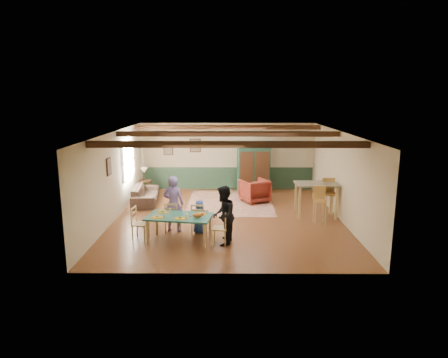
{
  "coord_description": "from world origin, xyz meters",
  "views": [
    {
      "loc": [
        -0.02,
        -12.05,
        3.81
      ],
      "look_at": [
        -0.11,
        0.5,
        1.15
      ],
      "focal_mm": 32.0,
      "sensor_mm": 36.0,
      "label": 1
    }
  ],
  "objects_px": {
    "armchair": "(255,191)",
    "table_lamp": "(144,174)",
    "dining_chair_far_right": "(199,218)",
    "person_child": "(200,217)",
    "dining_table": "(180,229)",
    "bar_stool_right": "(330,198)",
    "cat": "(198,215)",
    "armoire": "(253,169)",
    "dining_chair_far_left": "(173,217)",
    "bar_stool_left": "(320,206)",
    "counter_table": "(316,200)",
    "end_table": "(145,187)",
    "person_man": "(173,204)",
    "person_woman": "(223,215)",
    "sofa": "(145,194)",
    "dining_chair_end_right": "(220,227)",
    "dining_chair_end_left": "(140,223)"
  },
  "relations": [
    {
      "from": "table_lamp",
      "to": "dining_chair_far_left",
      "type": "bearing_deg",
      "value": -68.86
    },
    {
      "from": "person_man",
      "to": "cat",
      "type": "height_order",
      "value": "person_man"
    },
    {
      "from": "armchair",
      "to": "table_lamp",
      "type": "height_order",
      "value": "table_lamp"
    },
    {
      "from": "bar_stool_right",
      "to": "person_man",
      "type": "bearing_deg",
      "value": -169.28
    },
    {
      "from": "end_table",
      "to": "table_lamp",
      "type": "distance_m",
      "value": 0.53
    },
    {
      "from": "dining_chair_end_left",
      "to": "person_man",
      "type": "distance_m",
      "value": 1.09
    },
    {
      "from": "table_lamp",
      "to": "bar_stool_right",
      "type": "relative_size",
      "value": 0.41
    },
    {
      "from": "person_woman",
      "to": "person_child",
      "type": "xyz_separation_m",
      "value": [
        -0.67,
        0.86,
        -0.3
      ]
    },
    {
      "from": "cat",
      "to": "end_table",
      "type": "distance_m",
      "value": 5.82
    },
    {
      "from": "person_man",
      "to": "sofa",
      "type": "height_order",
      "value": "person_man"
    },
    {
      "from": "dining_chair_far_right",
      "to": "sofa",
      "type": "bearing_deg",
      "value": -47.78
    },
    {
      "from": "person_child",
      "to": "table_lamp",
      "type": "xyz_separation_m",
      "value": [
        -2.44,
        4.4,
        0.34
      ]
    },
    {
      "from": "person_child",
      "to": "dining_table",
      "type": "bearing_deg",
      "value": 63.43
    },
    {
      "from": "dining_table",
      "to": "armchair",
      "type": "bearing_deg",
      "value": 60.59
    },
    {
      "from": "dining_table",
      "to": "armchair",
      "type": "xyz_separation_m",
      "value": [
        2.25,
        4.0,
        0.06
      ]
    },
    {
      "from": "person_man",
      "to": "table_lamp",
      "type": "relative_size",
      "value": 3.18
    },
    {
      "from": "dining_chair_far_right",
      "to": "dining_chair_end_right",
      "type": "height_order",
      "value": "same"
    },
    {
      "from": "end_table",
      "to": "dining_chair_end_left",
      "type": "bearing_deg",
      "value": -79.77
    },
    {
      "from": "armoire",
      "to": "person_child",
      "type": "bearing_deg",
      "value": -117.62
    },
    {
      "from": "dining_chair_far_left",
      "to": "table_lamp",
      "type": "distance_m",
      "value": 4.68
    },
    {
      "from": "dining_chair_far_left",
      "to": "counter_table",
      "type": "relative_size",
      "value": 0.67
    },
    {
      "from": "sofa",
      "to": "counter_table",
      "type": "height_order",
      "value": "counter_table"
    },
    {
      "from": "cat",
      "to": "bar_stool_right",
      "type": "xyz_separation_m",
      "value": [
        4.0,
        2.38,
        -0.17
      ]
    },
    {
      "from": "dining_chair_end_right",
      "to": "person_child",
      "type": "distance_m",
      "value": 1.03
    },
    {
      "from": "armchair",
      "to": "dining_chair_end_left",
      "type": "bearing_deg",
      "value": 22.74
    },
    {
      "from": "armoire",
      "to": "end_table",
      "type": "relative_size",
      "value": 3.49
    },
    {
      "from": "dining_chair_far_left",
      "to": "dining_chair_end_right",
      "type": "relative_size",
      "value": 1.0
    },
    {
      "from": "dining_chair_far_right",
      "to": "person_child",
      "type": "bearing_deg",
      "value": -90.0
    },
    {
      "from": "sofa",
      "to": "end_table",
      "type": "height_order",
      "value": "sofa"
    },
    {
      "from": "person_woman",
      "to": "sofa",
      "type": "distance_m",
      "value": 4.98
    },
    {
      "from": "dining_chair_far_right",
      "to": "bar_stool_right",
      "type": "xyz_separation_m",
      "value": [
        4.02,
        1.6,
        0.17
      ]
    },
    {
      "from": "bar_stool_left",
      "to": "bar_stool_right",
      "type": "relative_size",
      "value": 0.92
    },
    {
      "from": "dining_chair_end_right",
      "to": "person_woman",
      "type": "xyz_separation_m",
      "value": [
        0.09,
        -0.01,
        0.33
      ]
    },
    {
      "from": "dining_chair_far_left",
      "to": "bar_stool_right",
      "type": "distance_m",
      "value": 4.99
    },
    {
      "from": "person_woman",
      "to": "end_table",
      "type": "relative_size",
      "value": 2.79
    },
    {
      "from": "table_lamp",
      "to": "cat",
      "type": "bearing_deg",
      "value": -65.05
    },
    {
      "from": "end_table",
      "to": "table_lamp",
      "type": "height_order",
      "value": "table_lamp"
    },
    {
      "from": "dining_table",
      "to": "dining_chair_end_right",
      "type": "xyz_separation_m",
      "value": [
        1.06,
        -0.17,
        0.09
      ]
    },
    {
      "from": "dining_table",
      "to": "bar_stool_right",
      "type": "distance_m",
      "value": 5.02
    },
    {
      "from": "bar_stool_right",
      "to": "end_table",
      "type": "bearing_deg",
      "value": 150.17
    },
    {
      "from": "dining_chair_end_left",
      "to": "end_table",
      "type": "distance_m",
      "value": 5.0
    },
    {
      "from": "person_woman",
      "to": "sofa",
      "type": "height_order",
      "value": "person_woman"
    },
    {
      "from": "armoire",
      "to": "sofa",
      "type": "distance_m",
      "value": 4.28
    },
    {
      "from": "bar_stool_left",
      "to": "counter_table",
      "type": "bearing_deg",
      "value": 89.74
    },
    {
      "from": "end_table",
      "to": "bar_stool_left",
      "type": "height_order",
      "value": "bar_stool_left"
    },
    {
      "from": "armchair",
      "to": "bar_stool_left",
      "type": "distance_m",
      "value": 3.05
    },
    {
      "from": "armchair",
      "to": "person_child",
      "type": "bearing_deg",
      "value": 35.56
    },
    {
      "from": "end_table",
      "to": "bar_stool_right",
      "type": "distance_m",
      "value": 7.07
    },
    {
      "from": "table_lamp",
      "to": "armchair",
      "type": "bearing_deg",
      "value": -14.43
    },
    {
      "from": "dining_chair_far_right",
      "to": "bar_stool_left",
      "type": "height_order",
      "value": "bar_stool_left"
    }
  ]
}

